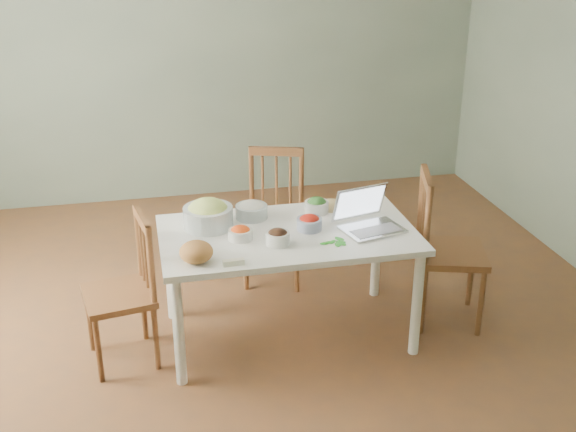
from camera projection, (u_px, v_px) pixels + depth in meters
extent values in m
cube|color=brown|center=(249.00, 339.00, 4.35)|extent=(5.00, 5.00, 0.00)
cube|color=gray|center=(197.00, 46.00, 6.05)|extent=(5.00, 0.00, 2.70)
ellipsoid|color=#A87A3E|center=(196.00, 252.00, 3.75)|extent=(0.24, 0.24, 0.12)
cube|color=#F2EECD|center=(234.00, 262.00, 3.74)|extent=(0.11, 0.04, 0.03)
cylinder|color=#C9B982|center=(333.00, 206.00, 4.47)|extent=(0.22, 0.22, 0.02)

